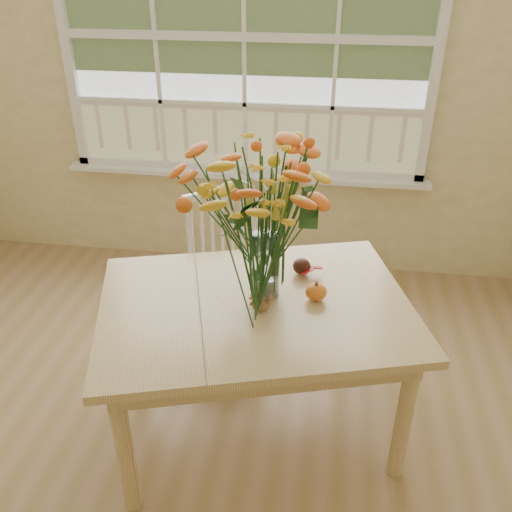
# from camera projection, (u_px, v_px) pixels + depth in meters

# --- Properties ---
(wall_back) EXTENTS (4.00, 0.02, 2.70)m
(wall_back) POSITION_uv_depth(u_px,v_px,m) (245.00, 70.00, 3.35)
(wall_back) COLOR #CFB984
(wall_back) RESTS_ON floor
(window) EXTENTS (2.42, 0.12, 1.74)m
(window) POSITION_uv_depth(u_px,v_px,m) (244.00, 40.00, 3.22)
(window) COLOR silver
(window) RESTS_ON wall_back
(dining_table) EXTENTS (1.53, 1.27, 0.70)m
(dining_table) POSITION_uv_depth(u_px,v_px,m) (255.00, 320.00, 2.35)
(dining_table) COLOR tan
(dining_table) RESTS_ON floor
(windsor_chair) EXTENTS (0.50, 0.49, 0.88)m
(windsor_chair) POSITION_uv_depth(u_px,v_px,m) (225.00, 266.00, 2.98)
(windsor_chair) COLOR white
(windsor_chair) RESTS_ON floor
(flower_vase) EXTENTS (0.59, 0.59, 0.70)m
(flower_vase) POSITION_uv_depth(u_px,v_px,m) (266.00, 205.00, 2.16)
(flower_vase) COLOR white
(flower_vase) RESTS_ON dining_table
(pumpkin) EXTENTS (0.09, 0.09, 0.07)m
(pumpkin) POSITION_uv_depth(u_px,v_px,m) (316.00, 293.00, 2.31)
(pumpkin) COLOR orange
(pumpkin) RESTS_ON dining_table
(turkey_figurine) EXTENTS (0.10, 0.09, 0.10)m
(turkey_figurine) POSITION_uv_depth(u_px,v_px,m) (261.00, 304.00, 2.23)
(turkey_figurine) COLOR #CCB78C
(turkey_figurine) RESTS_ON dining_table
(dark_gourd) EXTENTS (0.13, 0.10, 0.07)m
(dark_gourd) POSITION_uv_depth(u_px,v_px,m) (302.00, 267.00, 2.49)
(dark_gourd) COLOR #38160F
(dark_gourd) RESTS_ON dining_table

